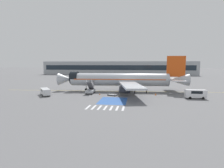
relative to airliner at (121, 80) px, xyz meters
The scene contains 21 objects.
ground_plane 3.81m from the airliner, 23.13° to the left, with size 600.00×600.00×0.00m, color slate.
apron_leadline_yellow 3.79m from the airliner, behind, with size 0.20×74.80×0.01m, color gold.
apron_stand_patch_blue 15.14m from the airliner, 92.62° to the right, with size 6.54×8.54×0.01m, color #2856A8.
apron_walkway_bar_0 22.39m from the airliner, 102.74° to the right, with size 0.44×3.60×0.01m, color silver.
apron_walkway_bar_1 22.16m from the airliner, 99.67° to the right, with size 0.44×3.60×0.01m, color silver.
apron_walkway_bar_2 21.99m from the airliner, 96.54° to the right, with size 0.44×3.60×0.01m, color silver.
apron_walkway_bar_3 21.89m from the airliner, 93.38° to the right, with size 0.44×3.60×0.01m, color silver.
apron_walkway_bar_4 21.85m from the airliner, 90.19° to the right, with size 0.44×3.60×0.01m, color silver.
apron_walkway_bar_5 21.88m from the airliner, 87.00° to the right, with size 0.44×3.60×0.01m, color silver.
apron_walkway_bar_6 21.98m from the airliner, 83.83° to the right, with size 0.44×3.60×0.01m, color silver.
airliner is the anchor object (origin of this frame).
boarding_stairs_forward 10.57m from the airliner, 149.69° to the right, with size 2.51×5.35×4.33m.
fuel_tanker 22.88m from the airliner, 72.99° to the left, with size 9.99×2.74×3.56m.
service_van_0 21.84m from the airliner, 25.20° to the right, with size 5.00×1.94×2.27m.
service_van_1 22.98m from the airliner, 153.12° to the right, with size 4.90×5.52×1.90m.
baggage_cart 8.82m from the airliner, 102.49° to the right, with size 2.96×2.30×0.87m.
ground_crew_0 8.70m from the airliner, 19.14° to the right, with size 0.48×0.45×1.61m.
ground_crew_1 6.16m from the airliner, 38.28° to the right, with size 0.43×0.24×1.76m.
traffic_cone_0 9.62m from the airliner, 128.46° to the right, with size 0.42×0.42×0.47m.
traffic_cone_1 12.14m from the airliner, 29.15° to the right, with size 0.56×0.56×0.62m.
terminal_building 84.55m from the airliner, 97.21° to the left, with size 120.20×12.10×10.52m.
Camera 1 is at (4.22, -55.56, 8.82)m, focal length 28.00 mm.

